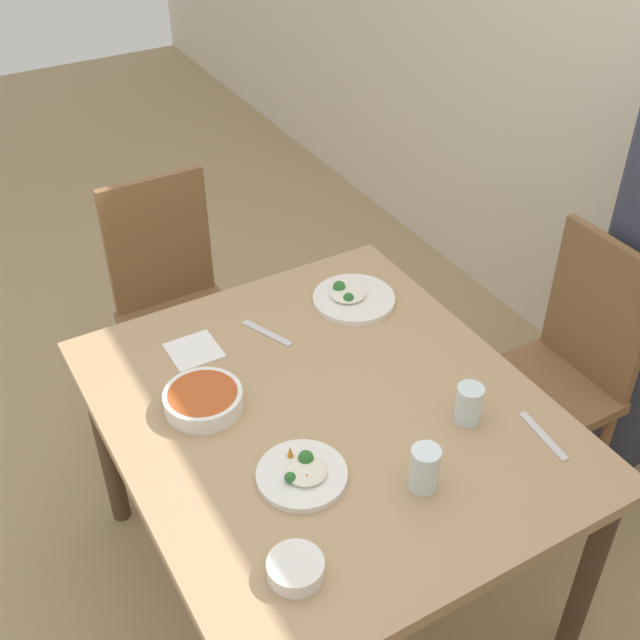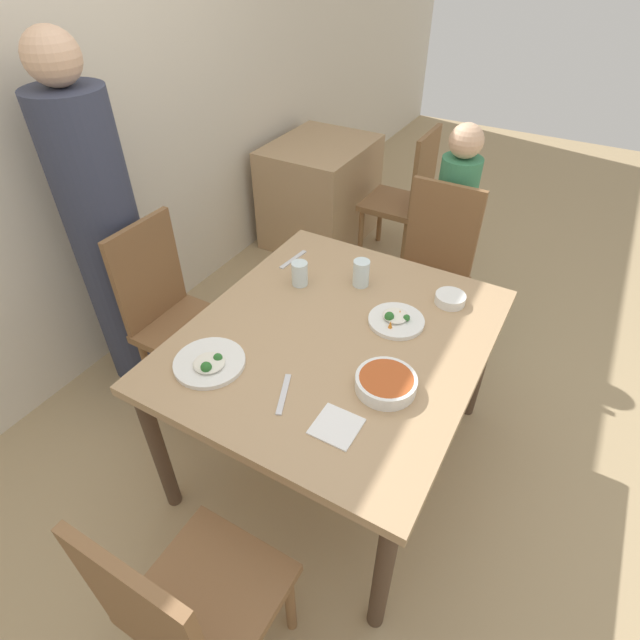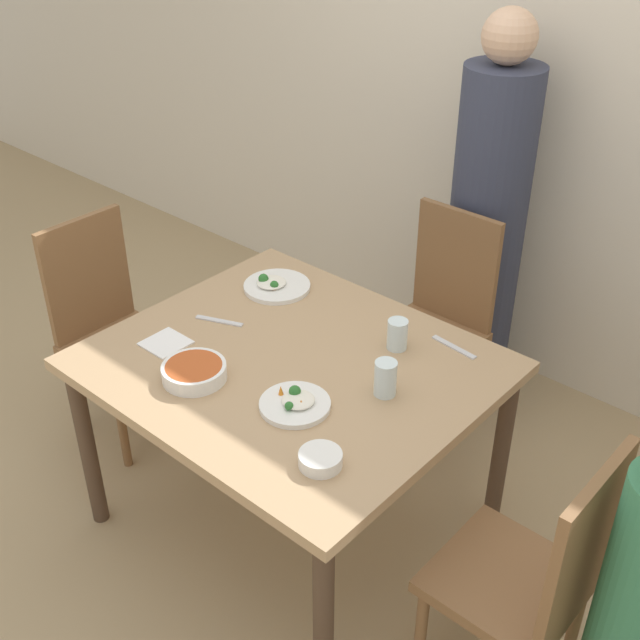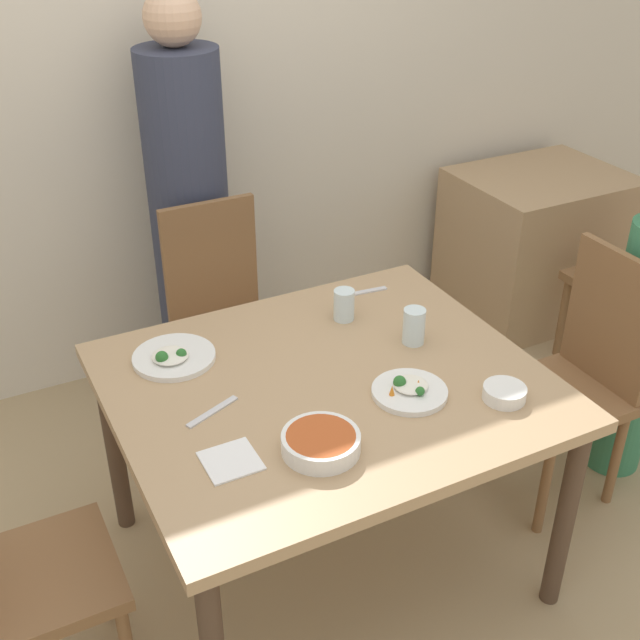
# 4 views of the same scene
# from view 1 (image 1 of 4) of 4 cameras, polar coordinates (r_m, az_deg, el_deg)

# --- Properties ---
(ground_plane) EXTENTS (10.00, 10.00, 0.00)m
(ground_plane) POSITION_cam_1_polar(r_m,az_deg,el_deg) (2.68, 0.39, -17.81)
(ground_plane) COLOR tan
(dining_table) EXTENTS (1.25, 1.08, 0.74)m
(dining_table) POSITION_cam_1_polar(r_m,az_deg,el_deg) (2.17, 0.46, -7.79)
(dining_table) COLOR tan
(dining_table) RESTS_ON ground_plane
(chair_adult_spot) EXTENTS (0.40, 0.40, 0.94)m
(chair_adult_spot) POSITION_cam_1_polar(r_m,az_deg,el_deg) (2.72, 16.83, -3.35)
(chair_adult_spot) COLOR brown
(chair_adult_spot) RESTS_ON ground_plane
(chair_empty_left) EXTENTS (0.40, 0.40, 0.94)m
(chair_empty_left) POSITION_cam_1_polar(r_m,az_deg,el_deg) (2.94, -10.21, 1.29)
(chair_empty_left) COLOR brown
(chair_empty_left) RESTS_ON ground_plane
(bowl_curry) EXTENTS (0.21, 0.21, 0.05)m
(bowl_curry) POSITION_cam_1_polar(r_m,az_deg,el_deg) (2.12, -8.30, -5.61)
(bowl_curry) COLOR white
(bowl_curry) RESTS_ON dining_table
(plate_rice_adult) EXTENTS (0.22, 0.22, 0.06)m
(plate_rice_adult) POSITION_cam_1_polar(r_m,az_deg,el_deg) (1.94, -1.26, -10.86)
(plate_rice_adult) COLOR white
(plate_rice_adult) RESTS_ON dining_table
(plate_rice_child) EXTENTS (0.25, 0.25, 0.06)m
(plate_rice_child) POSITION_cam_1_polar(r_m,az_deg,el_deg) (2.47, 2.30, 1.60)
(plate_rice_child) COLOR white
(plate_rice_child) RESTS_ON dining_table
(bowl_rice_small) EXTENTS (0.12, 0.12, 0.04)m
(bowl_rice_small) POSITION_cam_1_polar(r_m,az_deg,el_deg) (1.77, -1.75, -17.21)
(bowl_rice_small) COLOR white
(bowl_rice_small) RESTS_ON dining_table
(glass_water_tall) EXTENTS (0.07, 0.07, 0.12)m
(glass_water_tall) POSITION_cam_1_polar(r_m,az_deg,el_deg) (1.90, 7.44, -10.43)
(glass_water_tall) COLOR silver
(glass_water_tall) RESTS_ON dining_table
(glass_water_short) EXTENTS (0.07, 0.07, 0.11)m
(glass_water_short) POSITION_cam_1_polar(r_m,az_deg,el_deg) (2.08, 10.54, -5.88)
(glass_water_short) COLOR silver
(glass_water_short) RESTS_ON dining_table
(napkin_folded) EXTENTS (0.14, 0.14, 0.01)m
(napkin_folded) POSITION_cam_1_polar(r_m,az_deg,el_deg) (2.31, -8.96, -2.17)
(napkin_folded) COLOR white
(napkin_folded) RESTS_ON dining_table
(fork_steel) EXTENTS (0.18, 0.04, 0.01)m
(fork_steel) POSITION_cam_1_polar(r_m,az_deg,el_deg) (2.11, 15.59, -7.95)
(fork_steel) COLOR silver
(fork_steel) RESTS_ON dining_table
(spoon_steel) EXTENTS (0.17, 0.09, 0.01)m
(spoon_steel) POSITION_cam_1_polar(r_m,az_deg,el_deg) (2.35, -3.80, -0.93)
(spoon_steel) COLOR silver
(spoon_steel) RESTS_ON dining_table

